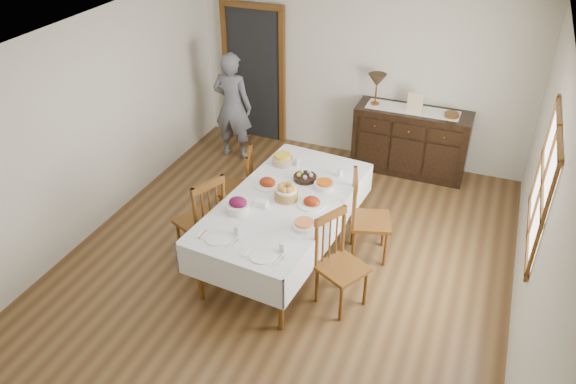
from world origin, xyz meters
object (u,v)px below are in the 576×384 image
at_px(chair_left_far, 240,184).
at_px(sideboard, 410,141).
at_px(dining_table, 285,207).
at_px(chair_right_far, 366,216).
at_px(chair_left_near, 203,219).
at_px(table_lamp, 377,81).
at_px(chair_right_near, 339,261).
at_px(person, 232,103).

xyz_separation_m(chair_left_far, sideboard, (1.78, 2.02, -0.01)).
distance_m(dining_table, chair_right_far, 0.95).
bearing_deg(sideboard, chair_left_near, -121.41).
bearing_deg(table_lamp, chair_left_near, -112.71).
bearing_deg(sideboard, chair_right_near, -92.74).
relative_size(dining_table, chair_right_far, 2.30).
bearing_deg(chair_right_near, person, 72.46).
bearing_deg(dining_table, chair_right_near, -24.89).
height_order(chair_right_far, sideboard, chair_right_far).
height_order(sideboard, person, person).
bearing_deg(chair_right_near, sideboard, 25.67).
bearing_deg(chair_left_near, chair_left_far, -158.11).
bearing_deg(chair_right_near, chair_left_far, 85.94).
height_order(chair_left_near, person, person).
height_order(chair_left_far, chair_right_near, chair_right_near).
height_order(dining_table, sideboard, sideboard).
xyz_separation_m(chair_right_near, person, (-2.46, 2.54, 0.34)).
relative_size(chair_left_far, table_lamp, 2.15).
relative_size(chair_right_far, table_lamp, 2.37).
bearing_deg(chair_right_near, dining_table, 88.19).
height_order(chair_left_near, chair_left_far, chair_left_near).
bearing_deg(chair_left_near, chair_right_far, 136.51).
xyz_separation_m(dining_table, chair_right_far, (0.84, 0.41, -0.18)).
height_order(chair_right_far, table_lamp, table_lamp).
xyz_separation_m(chair_left_far, table_lamp, (1.21, 2.01, 0.83)).
relative_size(chair_left_near, chair_left_far, 1.14).
relative_size(person, table_lamp, 3.83).
distance_m(dining_table, chair_left_far, 1.06).
xyz_separation_m(chair_left_near, chair_right_near, (1.65, -0.12, -0.03)).
distance_m(chair_left_near, table_lamp, 3.27).
distance_m(chair_left_far, chair_right_far, 1.70).
bearing_deg(chair_left_near, table_lamp, -179.94).
bearing_deg(chair_right_far, chair_right_near, 159.73).
distance_m(dining_table, sideboard, 2.77).
relative_size(chair_right_far, person, 0.62).
bearing_deg(chair_right_far, table_lamp, -4.23).
distance_m(chair_left_near, chair_right_near, 1.65).
xyz_separation_m(sideboard, table_lamp, (-0.57, -0.01, 0.84)).
distance_m(dining_table, table_lamp, 2.68).
relative_size(chair_left_far, person, 0.56).
xyz_separation_m(chair_right_near, table_lamp, (-0.42, 3.05, 0.79)).
distance_m(dining_table, person, 2.68).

